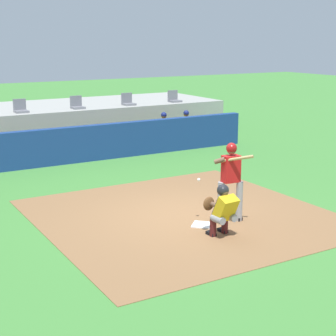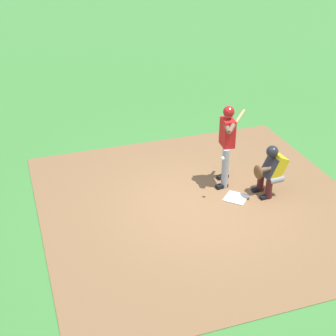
# 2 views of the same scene
# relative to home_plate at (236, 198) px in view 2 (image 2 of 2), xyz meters

# --- Properties ---
(ground_plane) EXTENTS (80.00, 80.00, 0.00)m
(ground_plane) POSITION_rel_home_plate_xyz_m (0.00, 0.80, -0.02)
(ground_plane) COLOR #428438
(dirt_infield) EXTENTS (6.40, 6.40, 0.01)m
(dirt_infield) POSITION_rel_home_plate_xyz_m (0.00, 0.80, -0.02)
(dirt_infield) COLOR olive
(dirt_infield) RESTS_ON ground
(home_plate) EXTENTS (0.62, 0.62, 0.02)m
(home_plate) POSITION_rel_home_plate_xyz_m (0.00, 0.00, 0.00)
(home_plate) COLOR white
(home_plate) RESTS_ON dirt_infield
(batter_at_plate) EXTENTS (0.65, 0.79, 1.80)m
(batter_at_plate) POSITION_rel_home_plate_xyz_m (0.69, -0.05, 1.01)
(batter_at_plate) COLOR #99999E
(batter_at_plate) RESTS_ON ground
(catcher_crouched) EXTENTS (0.51, 1.42, 1.13)m
(catcher_crouched) POSITION_rel_home_plate_xyz_m (-0.02, -0.73, 0.59)
(catcher_crouched) COLOR gray
(catcher_crouched) RESTS_ON ground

